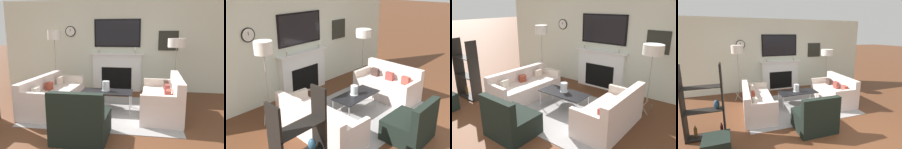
# 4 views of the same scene
# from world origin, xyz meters

# --- Properties ---
(fireplace_wall) EXTENTS (7.24, 0.28, 2.70)m
(fireplace_wall) POSITION_xyz_m (0.00, 4.39, 1.24)
(fireplace_wall) COLOR silver
(fireplace_wall) RESTS_ON ground_plane
(area_rug) EXTENTS (3.10, 2.25, 0.01)m
(area_rug) POSITION_xyz_m (0.00, 2.44, 0.01)
(area_rug) COLOR gray
(area_rug) RESTS_ON ground_plane
(couch_left) EXTENTS (0.88, 1.93, 0.74)m
(couch_left) POSITION_xyz_m (-1.24, 2.44, 0.27)
(couch_left) COLOR beige
(couch_left) RESTS_ON ground_plane
(couch_right) EXTENTS (0.85, 1.63, 0.83)m
(couch_right) POSITION_xyz_m (1.25, 2.43, 0.30)
(couch_right) COLOR beige
(couch_right) RESTS_ON ground_plane
(armchair) EXTENTS (0.85, 0.77, 0.85)m
(armchair) POSITION_xyz_m (-0.14, 1.05, 0.28)
(armchair) COLOR black
(armchair) RESTS_ON ground_plane
(coffee_table) EXTENTS (1.14, 0.54, 0.44)m
(coffee_table) POSITION_xyz_m (0.02, 2.49, 0.41)
(coffee_table) COLOR black
(coffee_table) RESTS_ON ground_plane
(hurricane_candle) EXTENTS (0.19, 0.19, 0.22)m
(hurricane_candle) POSITION_xyz_m (-0.01, 2.54, 0.53)
(hurricane_candle) COLOR silver
(hurricane_candle) RESTS_ON coffee_table
(floor_lamp_left) EXTENTS (0.36, 0.36, 1.80)m
(floor_lamp_left) POSITION_xyz_m (-1.61, 3.54, 1.63)
(floor_lamp_left) COLOR #9E998E
(floor_lamp_left) RESTS_ON ground_plane
(floor_lamp_right) EXTENTS (0.44, 0.44, 1.59)m
(floor_lamp_right) POSITION_xyz_m (1.61, 3.54, 1.45)
(floor_lamp_right) COLOR #9E998E
(floor_lamp_right) RESTS_ON ground_plane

